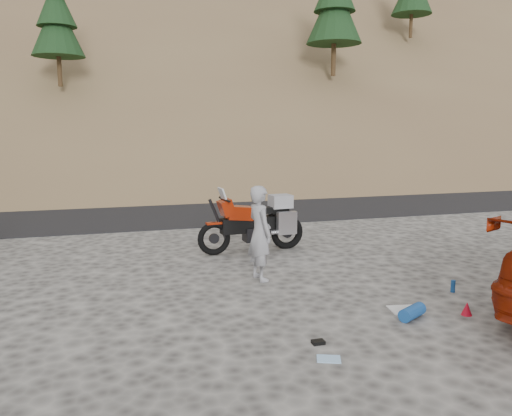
{
  "coord_description": "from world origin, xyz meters",
  "views": [
    {
      "loc": [
        -2.27,
        -7.2,
        2.57
      ],
      "look_at": [
        0.5,
        2.28,
        1.0
      ],
      "focal_mm": 35.0,
      "sensor_mm": 36.0,
      "label": 1
    }
  ],
  "objects": [
    {
      "name": "man",
      "position": [
        0.13,
        0.77,
        0.0
      ],
      "size": [
        0.49,
        0.66,
        1.63
      ],
      "primitive_type": "imported",
      "rotation": [
        0.0,
        0.0,
        1.75
      ],
      "color": "gray",
      "rests_on": "ground"
    },
    {
      "name": "gear_blue_mat",
      "position": [
        1.61,
        -1.55,
        0.09
      ],
      "size": [
        0.49,
        0.38,
        0.18
      ],
      "primitive_type": "cylinder",
      "rotation": [
        0.0,
        1.57,
        0.5
      ],
      "color": "navy",
      "rests_on": "ground"
    },
    {
      "name": "road",
      "position": [
        0.0,
        9.0,
        0.0
      ],
      "size": [
        120.0,
        7.0,
        0.05
      ],
      "primitive_type": "cube",
      "color": "black",
      "rests_on": "ground"
    },
    {
      "name": "gear_funnel",
      "position": [
        2.42,
        -1.65,
        0.09
      ],
      "size": [
        0.18,
        0.18,
        0.19
      ],
      "primitive_type": "cone",
      "rotation": [
        0.0,
        0.0,
        0.26
      ],
      "color": "red",
      "rests_on": "ground"
    },
    {
      "name": "gear_blue_cloth",
      "position": [
        0.0,
        -2.35,
        0.01
      ],
      "size": [
        0.32,
        0.28,
        0.01
      ],
      "primitive_type": "cube",
      "rotation": [
        0.0,
        0.0,
        -0.37
      ],
      "color": "#9AC6EE",
      "rests_on": "ground"
    },
    {
      "name": "hillside",
      "position": [
        -0.05,
        40.88,
        11.08
      ],
      "size": [
        120.0,
        73.0,
        46.72
      ],
      "color": "brown",
      "rests_on": "ground"
    },
    {
      "name": "gear_glove_a",
      "position": [
        0.05,
        -1.94,
        0.02
      ],
      "size": [
        0.15,
        0.11,
        0.04
      ],
      "primitive_type": "cube",
      "rotation": [
        0.0,
        0.0,
        0.01
      ],
      "color": "black",
      "rests_on": "ground"
    },
    {
      "name": "ground",
      "position": [
        0.0,
        0.0,
        0.0
      ],
      "size": [
        140.0,
        140.0,
        0.0
      ],
      "primitive_type": "plane",
      "color": "#43413E",
      "rests_on": "ground"
    },
    {
      "name": "gear_bottle",
      "position": [
        2.88,
        -0.75,
        0.1
      ],
      "size": [
        0.08,
        0.08,
        0.19
      ],
      "primitive_type": "cylinder",
      "rotation": [
        0.0,
        0.0,
        -0.08
      ],
      "color": "navy",
      "rests_on": "ground"
    },
    {
      "name": "motorcycle",
      "position": [
        0.64,
        2.71,
        0.6
      ],
      "size": [
        2.37,
        0.81,
        1.41
      ],
      "rotation": [
        0.0,
        0.0,
        0.09
      ],
      "color": "black",
      "rests_on": "ground"
    },
    {
      "name": "gear_white_cloth",
      "position": [
        1.69,
        -1.24,
        0.01
      ],
      "size": [
        0.47,
        0.43,
        0.01
      ],
      "primitive_type": "cube",
      "rotation": [
        0.0,
        0.0,
        -0.17
      ],
      "color": "white",
      "rests_on": "ground"
    }
  ]
}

